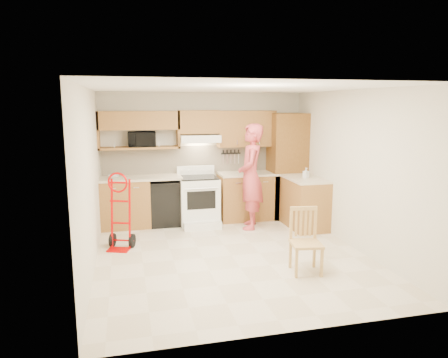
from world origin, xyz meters
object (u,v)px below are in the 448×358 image
object	(u,v)px
microwave	(142,139)
person	(251,177)
range	(199,197)
hand_truck	(119,215)
dining_chair	(306,241)

from	to	relation	value
microwave	person	xyz separation A→B (m)	(1.91, -0.74, -0.66)
range	hand_truck	bearing A→B (deg)	-143.93
person	hand_truck	bearing A→B (deg)	-58.09
dining_chair	person	bearing A→B (deg)	101.83
microwave	dining_chair	size ratio (longest dim) A/B	0.57
dining_chair	microwave	bearing A→B (deg)	133.42
microwave	dining_chair	bearing A→B (deg)	-54.26
person	hand_truck	size ratio (longest dim) A/B	1.74
microwave	dining_chair	xyz separation A→B (m)	(2.03, -2.94, -1.19)
range	person	world-z (taller)	person
microwave	range	xyz separation A→B (m)	(1.02, -0.31, -1.09)
range	hand_truck	distance (m)	1.81
hand_truck	dining_chair	xyz separation A→B (m)	(2.47, -1.57, -0.11)
range	person	size ratio (longest dim) A/B	0.56
person	hand_truck	world-z (taller)	person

